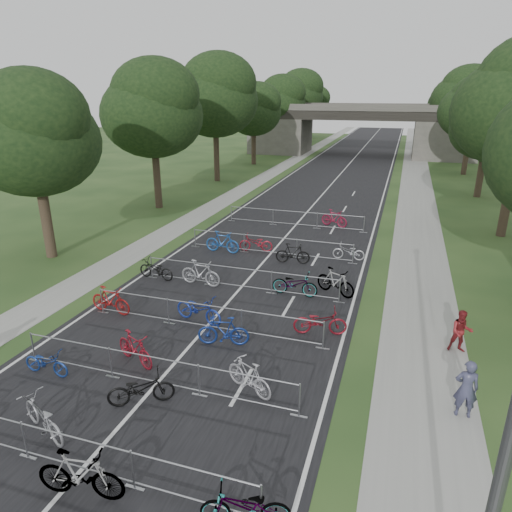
{
  "coord_description": "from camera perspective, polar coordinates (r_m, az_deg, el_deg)",
  "views": [
    {
      "loc": [
        6.71,
        -3.25,
        8.68
      ],
      "look_at": [
        0.26,
        16.67,
        1.1
      ],
      "focal_mm": 32.0,
      "sensor_mm": 36.0,
      "label": 1
    }
  ],
  "objects": [
    {
      "name": "bike_16",
      "position": [
        22.73,
        -12.42,
        -1.65
      ],
      "size": [
        2.01,
        0.92,
        1.02
      ],
      "primitive_type": "imported",
      "rotation": [
        0.0,
        0.0,
        4.58
      ],
      "color": "black",
      "rests_on": "ground"
    },
    {
      "name": "sidewalk_right",
      "position": [
        53.96,
        19.36,
        9.54
      ],
      "size": [
        3.0,
        140.0,
        0.01
      ],
      "primitive_type": "cube",
      "color": "gray",
      "rests_on": "ground"
    },
    {
      "name": "bike_12",
      "position": [
        19.77,
        -17.74,
        -5.3
      ],
      "size": [
        1.98,
        0.74,
        1.16
      ],
      "primitive_type": "imported",
      "rotation": [
        0.0,
        0.0,
        1.47
      ],
      "color": "maroon",
      "rests_on": "ground"
    },
    {
      "name": "tree_left_1",
      "position": [
        36.08,
        -12.77,
        17.25
      ],
      "size": [
        7.56,
        7.56,
        11.53
      ],
      "color": "#33261C",
      "rests_on": "ground"
    },
    {
      "name": "barrier_row_4",
      "position": [
        21.07,
        -2.07,
        -2.81
      ],
      "size": [
        9.7,
        0.08,
        1.1
      ],
      "color": "gray",
      "rests_on": "ground"
    },
    {
      "name": "tree_right_2",
      "position": [
        43.73,
        27.22,
        14.21
      ],
      "size": [
        6.16,
        6.16,
        9.39
      ],
      "color": "#33261C",
      "rests_on": "ground"
    },
    {
      "name": "bike_19",
      "position": [
        20.83,
        9.91,
        -3.2
      ],
      "size": [
        2.06,
        1.45,
        1.22
      ],
      "primitive_type": "imported",
      "rotation": [
        0.0,
        0.0,
        1.09
      ],
      "color": "gray",
      "rests_on": "ground"
    },
    {
      "name": "bike_14",
      "position": [
        16.63,
        -4.1,
        -9.36
      ],
      "size": [
        1.95,
        0.96,
        1.13
      ],
      "primitive_type": "imported",
      "rotation": [
        0.0,
        0.0,
        4.95
      ],
      "color": "navy",
      "rests_on": "ground"
    },
    {
      "name": "bike_20",
      "position": [
        25.94,
        -4.23,
        1.74
      ],
      "size": [
        2.08,
        0.69,
        1.24
      ],
      "primitive_type": "imported",
      "rotation": [
        0.0,
        0.0,
        1.52
      ],
      "color": "#1C4F9D",
      "rests_on": "ground"
    },
    {
      "name": "pedestrian_a",
      "position": [
        14.43,
        24.79,
        -14.85
      ],
      "size": [
        0.67,
        0.46,
        1.78
      ],
      "primitive_type": "imported",
      "rotation": [
        0.0,
        0.0,
        3.2
      ],
      "color": "#393A56",
      "rests_on": "ground"
    },
    {
      "name": "bike_15",
      "position": [
        17.47,
        8.01,
        -8.12
      ],
      "size": [
        2.12,
        1.15,
        1.06
      ],
      "primitive_type": "imported",
      "rotation": [
        0.0,
        0.0,
        1.81
      ],
      "color": "maroon",
      "rests_on": "ground"
    },
    {
      "name": "barrier_row_3",
      "position": [
        17.72,
        -6.51,
        -7.55
      ],
      "size": [
        9.7,
        0.08,
        1.1
      ],
      "color": "gray",
      "rests_on": "ground"
    },
    {
      "name": "tree_left_0",
      "position": [
        26.46,
        -26.05,
        13.21
      ],
      "size": [
        6.72,
        6.72,
        10.25
      ],
      "color": "#33261C",
      "rests_on": "ground"
    },
    {
      "name": "bike_11",
      "position": [
        14.27,
        -0.87,
        -14.82
      ],
      "size": [
        1.86,
        1.29,
        1.1
      ],
      "primitive_type": "imported",
      "rotation": [
        0.0,
        0.0,
        4.24
      ],
      "color": "#ADACB4",
      "rests_on": "ground"
    },
    {
      "name": "lane_markings",
      "position": [
        54.37,
        10.81,
        10.36
      ],
      "size": [
        0.12,
        140.0,
        0.0
      ],
      "primitive_type": "cube",
      "color": "silver",
      "rests_on": "ground"
    },
    {
      "name": "tree_left_4",
      "position": [
        69.59,
        3.03,
        18.73
      ],
      "size": [
        7.56,
        7.56,
        11.53
      ],
      "color": "#33261C",
      "rests_on": "ground"
    },
    {
      "name": "barrier_row_5",
      "position": [
        25.53,
        1.75,
        1.31
      ],
      "size": [
        9.7,
        0.08,
        1.1
      ],
      "color": "gray",
      "rests_on": "ground"
    },
    {
      "name": "road",
      "position": [
        54.37,
        10.81,
        10.37
      ],
      "size": [
        11.0,
        140.0,
        0.01
      ],
      "primitive_type": "cube",
      "color": "black",
      "rests_on": "ground"
    },
    {
      "name": "tree_left_2",
      "position": [
        46.82,
        -5.08,
        19.13
      ],
      "size": [
        8.4,
        8.4,
        12.81
      ],
      "color": "#33261C",
      "rests_on": "ground"
    },
    {
      "name": "tree_right_5",
      "position": [
        79.48,
        23.56,
        16.36
      ],
      "size": [
        6.16,
        6.16,
        9.39
      ],
      "color": "#33261C",
      "rests_on": "ground"
    },
    {
      "name": "tree_right_6",
      "position": [
        91.42,
        23.06,
        17.3
      ],
      "size": [
        7.17,
        7.17,
        10.93
      ],
      "color": "#33261C",
      "rests_on": "ground"
    },
    {
      "name": "sidewalk_left",
      "position": [
        55.79,
        3.03,
        10.92
      ],
      "size": [
        2.0,
        140.0,
        0.01
      ],
      "primitive_type": "cube",
      "color": "gray",
      "rests_on": "ground"
    },
    {
      "name": "bike_27",
      "position": [
        31.41,
        9.75,
        4.66
      ],
      "size": [
        1.99,
        1.16,
        1.16
      ],
      "primitive_type": "imported",
      "rotation": [
        0.0,
        0.0,
        1.23
      ],
      "color": "maroon",
      "rests_on": "ground"
    },
    {
      "name": "tree_left_5",
      "position": [
        81.22,
        5.38,
        19.42
      ],
      "size": [
        8.4,
        8.4,
        12.81
      ],
      "color": "#33261C",
      "rests_on": "ground"
    },
    {
      "name": "lamppost",
      "position": [
        7.03,
        28.9,
        -21.72
      ],
      "size": [
        0.61,
        0.65,
        8.21
      ],
      "color": "#4C4C51",
      "rests_on": "ground"
    },
    {
      "name": "bike_17",
      "position": [
        21.63,
        -6.96,
        -2.14
      ],
      "size": [
        2.09,
        0.75,
        1.23
      ],
      "primitive_type": "imported",
      "rotation": [
        0.0,
        0.0,
        1.49
      ],
      "color": "gray",
      "rests_on": "ground"
    },
    {
      "name": "bike_10",
      "position": [
        14.24,
        -14.18,
        -15.82
      ],
      "size": [
        2.01,
        1.57,
        1.02
      ],
      "primitive_type": "imported",
      "rotation": [
        0.0,
        0.0,
        2.11
      ],
      "color": "black",
      "rests_on": "ground"
    },
    {
      "name": "tree_left_6",
      "position": [
        92.98,
        7.08,
        18.4
      ],
      "size": [
        6.72,
        6.72,
        10.25
      ],
      "color": "#33261C",
      "rests_on": "ground"
    },
    {
      "name": "bike_6",
      "position": [
        11.93,
        -21.1,
        -24.17
      ],
      "size": [
        2.16,
        0.89,
        1.26
      ],
      "primitive_type": "imported",
      "rotation": [
        0.0,
        0.0,
        1.72
      ],
      "color": "gray",
      "rests_on": "ground"
    },
    {
      "name": "bike_5",
      "position": [
        13.99,
        -25.12,
        -17.86
      ],
      "size": [
        2.16,
        1.46,
        1.07
      ],
      "primitive_type": "imported",
      "rotation": [
        0.0,
        0.0,
        4.31
      ],
      "color": "gray",
      "rests_on": "ground"
    },
    {
      "name": "tree_right_4",
      "position": [
        67.48,
        24.6,
        17.54
      ],
      "size": [
        8.18,
        8.18,
        12.47
      ],
      "color": "#33261C",
      "rests_on": "ground"
    },
    {
      "name": "tree_left_3",
      "position": [
        58.11,
        -0.23,
        17.73
      ],
      "size": [
        6.72,
        6.72,
        10.25
      ],
      "color": "#33261C",
      "rests_on": "ground"
    },
    {
      "name": "bike_8",
      "position": [
        16.55,
        -24.73,
        -12.01
      ],
      "size": [
        1.67,
        0.59,
        0.87
      ],
      "primitive_type": "imported",
      "rotation": [
        0.0,
        0.0,
        1.56
      ],
      "color": "navy",
      "rests_on": "ground"
    },
    {
      "name": "barrier_row_1",
      "position": [
        12.57,
        -21.52,
        -22.08
      ],
      "size": [
        9.7,
        0.08,
        1.1
      ],
      "color": "gray",
      "rests_on": "ground"
    },
    {
      "name": "barrier_row_6",
      "position": [
        31.09,
        4.87,
        4.66
      ],
      "size": [
        9.7,
        0.08,
        1.1
      ],
      "color": "gray",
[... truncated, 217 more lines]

